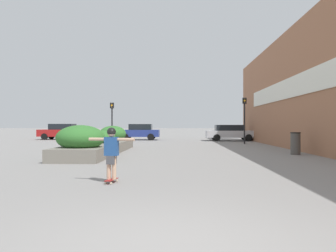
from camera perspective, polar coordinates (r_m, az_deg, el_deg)
ground_plane at (r=4.15m, az=1.28°, el=-20.22°), size 300.00×300.00×0.00m
building_wall_right at (r=17.26m, az=25.56°, el=7.40°), size 0.67×36.96×7.25m
planter_box at (r=17.11m, az=-11.87°, el=-2.82°), size 2.05×9.41×1.44m
skateboard at (r=8.41m, az=-9.82°, el=-9.29°), size 0.27×0.57×0.09m
skateboarder at (r=8.32m, az=-9.82°, el=-3.78°), size 1.20×0.31×1.30m
trash_bin at (r=17.15m, az=21.32°, el=-2.84°), size 0.49×0.49×1.09m
car_leftmost at (r=31.91m, az=-4.98°, el=-0.99°), size 3.91×1.88×1.54m
car_center_left at (r=34.41m, az=-18.09°, el=-0.90°), size 4.20×1.95×1.57m
car_rightmost at (r=30.60m, az=10.84°, el=-1.10°), size 4.55×2.04×1.47m
traffic_light_left at (r=26.44m, az=-9.74°, el=1.84°), size 0.28×0.30×3.23m
traffic_light_right at (r=25.64m, az=13.18°, el=2.30°), size 0.28×0.30×3.53m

